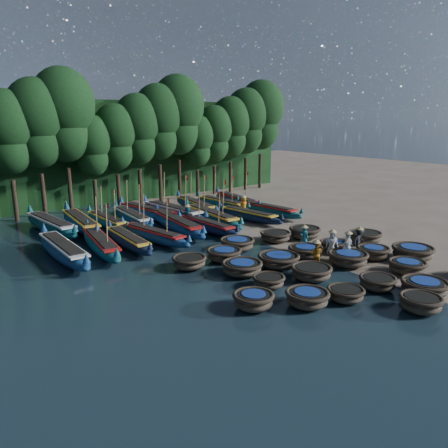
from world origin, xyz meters
TOP-DOWN VIEW (x-y plane):
  - ground at (0.00, 0.00)m, footprint 120.00×120.00m
  - foliage_wall at (0.00, 23.50)m, footprint 40.00×3.00m
  - coracle_2 at (-1.88, -9.81)m, footprint 2.06×2.06m
  - coracle_3 at (0.14, -8.94)m, footprint 2.67×2.67m
  - coracle_5 at (-5.40, -6.28)m, footprint 2.38×2.38m
  - coracle_6 at (-3.53, -7.02)m, footprint 2.00×2.00m
  - coracle_7 at (-1.10, -7.16)m, footprint 2.00×2.00m
  - coracle_8 at (2.31, -6.84)m, footprint 2.15×2.15m
  - coracle_9 at (4.78, -5.80)m, footprint 2.98×2.98m
  - coracle_10 at (-7.51, -4.94)m, footprint 2.08×2.08m
  - coracle_11 at (-5.21, -3.56)m, footprint 2.04×2.04m
  - coracle_12 at (-2.63, -4.17)m, footprint 2.21×2.21m
  - coracle_13 at (0.76, -4.03)m, footprint 2.63×2.63m
  - coracle_14 at (3.03, -4.22)m, footprint 2.14×2.14m
  - coracle_15 at (-5.07, -1.34)m, footprint 2.38×2.38m
  - coracle_16 at (-2.63, -1.72)m, footprint 2.72×2.72m
  - coracle_17 at (-0.15, -1.58)m, footprint 2.15×2.15m
  - coracle_18 at (2.39, -1.76)m, footprint 1.80×1.80m
  - coracle_19 at (5.70, -1.85)m, footprint 2.47×2.47m
  - coracle_20 at (-6.76, 1.32)m, footprint 2.07×2.07m
  - coracle_21 at (-4.36, 1.12)m, footprint 2.22×2.22m
  - coracle_22 at (-2.37, 2.28)m, footprint 2.58×2.58m
  - coracle_23 at (1.06, 2.20)m, footprint 2.57×2.57m
  - coracle_24 at (3.26, 1.46)m, footprint 2.44×2.44m
  - long_boat_0 at (-11.80, 7.53)m, footprint 1.76×8.63m
  - long_boat_1 at (-9.42, 7.46)m, footprint 2.72×8.00m
  - long_boat_2 at (-7.60, 7.34)m, footprint 1.80×7.30m
  - long_boat_3 at (-5.66, 7.36)m, footprint 2.47×7.55m
  - long_boat_4 at (-2.84, 8.64)m, footprint 2.63×8.57m
  - long_boat_5 at (-1.16, 7.24)m, footprint 1.39×7.36m
  - long_boat_6 at (0.62, 9.04)m, footprint 2.46×8.86m
  - long_boat_7 at (3.68, 7.92)m, footprint 1.97×7.28m
  - long_boat_8 at (6.29, 8.41)m, footprint 2.00×7.71m
  - long_boat_9 at (-10.38, 14.35)m, footprint 2.19×8.88m
  - long_boat_10 at (-8.42, 13.57)m, footprint 2.50×8.97m
  - long_boat_11 at (-6.43, 13.24)m, footprint 1.33×7.40m
  - long_boat_12 at (-4.39, 13.04)m, footprint 2.20×8.05m
  - long_boat_13 at (-2.55, 13.72)m, footprint 2.54×8.50m
  - long_boat_14 at (-0.82, 12.56)m, footprint 2.24×9.05m
  - long_boat_15 at (2.30, 13.63)m, footprint 2.67×8.16m
  - long_boat_16 at (4.90, 13.11)m, footprint 1.66×7.57m
  - long_boat_17 at (6.78, 13.16)m, footprint 2.77×8.15m
  - fisherman_0 at (1.62, -2.19)m, footprint 0.92×0.90m
  - fisherman_1 at (1.13, -0.31)m, footprint 0.59×0.68m
  - fisherman_2 at (-0.83, -2.96)m, footprint 0.91×0.94m
  - fisherman_3 at (3.49, -2.86)m, footprint 1.04×0.61m
  - fisherman_4 at (1.47, -3.44)m, footprint 1.10×0.59m
  - fisherman_5 at (-1.13, 9.84)m, footprint 1.50×1.22m
  - fisherman_6 at (4.63, 9.67)m, footprint 0.90×0.65m
  - tree_2 at (-11.40, 20.00)m, footprint 4.51×4.51m
  - tree_3 at (-9.10, 20.00)m, footprint 4.92×4.92m
  - tree_4 at (-6.80, 20.00)m, footprint 5.34×5.34m
  - tree_5 at (-4.50, 20.00)m, footprint 3.68×3.68m
  - tree_6 at (-2.20, 20.00)m, footprint 4.09×4.09m
  - tree_7 at (0.10, 20.00)m, footprint 4.51×4.51m
  - tree_8 at (2.40, 20.00)m, footprint 4.92×4.92m
  - tree_9 at (4.70, 20.00)m, footprint 5.34×5.34m
  - tree_10 at (7.00, 20.00)m, footprint 3.68×3.68m
  - tree_11 at (9.30, 20.00)m, footprint 4.09×4.09m
  - tree_12 at (11.60, 20.00)m, footprint 4.51×4.51m
  - tree_13 at (13.90, 20.00)m, footprint 4.92×4.92m
  - tree_14 at (16.20, 20.00)m, footprint 5.34×5.34m

SIDE VIEW (x-z plane):
  - ground at x=0.00m, z-range 0.00..0.00m
  - coracle_11 at x=-5.21m, z-range 0.05..0.70m
  - coracle_6 at x=-3.53m, z-range 0.05..0.71m
  - coracle_23 at x=1.06m, z-range 0.05..0.75m
  - coracle_7 at x=-1.10m, z-range 0.05..0.76m
  - coracle_18 at x=2.39m, z-range 0.06..0.76m
  - coracle_8 at x=2.31m, z-range 0.06..0.78m
  - coracle_20 at x=-6.76m, z-range 0.05..0.79m
  - coracle_3 at x=0.14m, z-range 0.06..0.80m
  - coracle_12 at x=-2.63m, z-range 0.05..0.81m
  - coracle_5 at x=-5.40m, z-range 0.06..0.81m
  - coracle_21 at x=-4.36m, z-range 0.06..0.82m
  - coracle_2 at x=-1.88m, z-range 0.06..0.83m
  - coracle_19 at x=5.70m, z-range 0.05..0.83m
  - coracle_15 at x=-5.07m, z-range 0.06..0.83m
  - coracle_10 at x=-7.51m, z-range 0.06..0.83m
  - coracle_14 at x=3.03m, z-range 0.06..0.83m
  - coracle_17 at x=-0.15m, z-range 0.06..0.84m
  - coracle_22 at x=-2.37m, z-range 0.06..0.86m
  - coracle_16 at x=-2.63m, z-range 0.06..0.86m
  - coracle_24 at x=3.26m, z-range 0.06..0.88m
  - coracle_13 at x=0.76m, z-range 0.06..0.88m
  - coracle_9 at x=4.78m, z-range 0.07..0.91m
  - long_boat_7 at x=3.68m, z-range -0.15..1.13m
  - long_boat_2 at x=-7.60m, z-range -0.15..1.13m
  - long_boat_5 at x=-1.16m, z-range -1.07..2.06m
  - long_boat_11 at x=-6.43m, z-range -1.07..2.07m
  - long_boat_16 at x=4.90m, z-range -1.10..2.12m
  - long_boat_3 at x=-5.66m, z-range -1.11..2.14m
  - long_boat_8 at x=6.29m, z-range -0.16..1.20m
  - long_boat_12 at x=-4.39m, z-range -1.17..2.26m
  - long_boat_1 at x=-9.42m, z-range -1.18..2.27m
  - long_boat_15 at x=2.30m, z-range -1.20..2.31m
  - long_boat_17 at x=6.78m, z-range -1.20..2.31m
  - long_boat_13 at x=-2.55m, z-range -0.18..1.33m
  - long_boat_0 at x=-11.80m, z-range -0.18..1.34m
  - long_boat_4 at x=-2.84m, z-range -0.18..1.34m
  - long_boat_9 at x=-10.38m, z-range -0.19..1.38m
  - long_boat_6 at x=0.62m, z-range -1.29..2.49m
  - long_boat_10 at x=-8.42m, z-range -0.19..1.40m
  - long_boat_14 at x=-0.82m, z-range -1.32..2.54m
  - fisherman_2 at x=-0.83m, z-range -0.04..1.69m
  - fisherman_5 at x=-1.13m, z-range -0.06..1.74m
  - fisherman_3 at x=3.49m, z-range -0.06..1.74m
  - fisherman_0 at x=1.62m, z-range -0.03..1.76m
  - fisherman_1 at x=1.13m, z-range 0.01..1.80m
  - fisherman_6 at x=4.63m, z-range -0.04..1.88m
  - fisherman_4 at x=1.47m, z-range -0.04..1.94m
  - foliage_wall at x=0.00m, z-range 0.00..10.00m
  - tree_5 at x=-4.50m, z-range 1.63..10.31m
  - tree_10 at x=7.00m, z-range 1.63..10.31m
  - tree_6 at x=-2.20m, z-range 1.82..11.47m
  - tree_11 at x=9.30m, z-range 1.82..11.47m
  - tree_2 at x=-11.40m, z-range 2.01..12.64m
  - tree_7 at x=0.10m, z-range 2.01..12.64m
  - tree_12 at x=11.60m, z-range 2.01..12.64m
  - tree_3 at x=-9.10m, z-range 2.19..13.80m
  - tree_8 at x=2.40m, z-range 2.19..13.80m
  - tree_13 at x=13.90m, z-range 2.19..13.80m
  - tree_4 at x=-6.80m, z-range 2.38..14.96m
  - tree_9 at x=4.70m, z-range 2.38..14.96m
  - tree_14 at x=16.20m, z-range 2.38..14.96m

